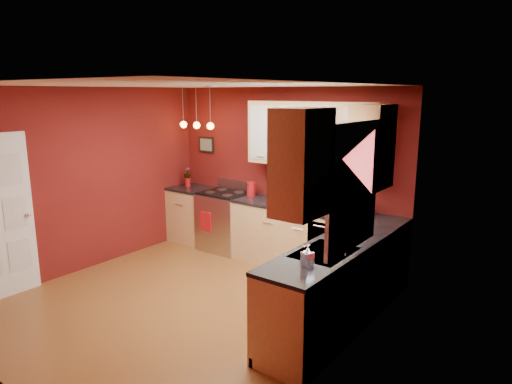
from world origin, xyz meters
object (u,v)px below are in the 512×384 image
Objects in this scene: sink at (325,254)px; red_canister at (251,189)px; soap_pump at (307,256)px; coffee_maker at (357,206)px; gas_range at (225,220)px.

red_canister is (-2.15, 1.59, 0.14)m from sink.
sink reaches higher than soap_pump.
sink is at bearing -36.44° from red_canister.
sink reaches higher than red_canister.
gas_range is at bearing 161.27° from coffee_maker.
sink is 1.59m from coffee_maker.
sink is 3.38× the size of soap_pump.
coffee_maker is (1.79, -0.04, 0.01)m from red_canister.
sink is at bearing 96.84° from soap_pump.
red_canister reaches higher than gas_range.
red_canister is (0.47, 0.09, 0.57)m from gas_range.
red_canister is at bearing 158.73° from coffee_maker.
sink is (2.62, -1.50, 0.43)m from gas_range.
red_canister is 1.07× the size of soap_pump.
coffee_maker is at bearing -1.40° from red_canister.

